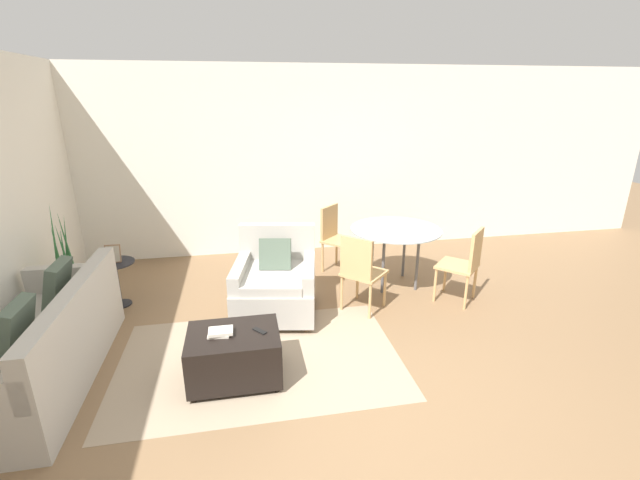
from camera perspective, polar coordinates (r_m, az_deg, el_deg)
The scene contains 15 objects.
ground_plane at distance 3.76m, azimuth 4.84°, elevation -19.62°, with size 20.00×20.00×0.00m, color brown.
wall_back at distance 6.50m, azimuth -3.24°, elevation 10.35°, with size 12.00×0.06×2.75m.
area_rug at distance 4.16m, azimuth -7.94°, elevation -15.40°, with size 2.56×1.68×0.01m.
couch at distance 4.40m, azimuth -33.15°, elevation -12.12°, with size 0.89×2.02×0.90m.
armchair at distance 4.79m, azimuth -5.95°, elevation -5.72°, with size 1.02×1.08×0.92m.
ottoman at distance 3.82m, azimuth -11.35°, elevation -14.73°, with size 0.77×0.56×0.44m.
book_stack at distance 3.70m, azimuth -13.18°, elevation -11.89°, with size 0.21×0.14×0.05m.
tv_remote_primary at distance 3.71m, azimuth -8.05°, elevation -11.89°, with size 0.12×0.13×0.01m.
potted_plant at distance 5.67m, azimuth -30.29°, elevation -5.39°, with size 0.35×0.35×1.23m.
side_table at distance 5.42m, azimuth -25.50°, elevation -4.23°, with size 0.43×0.43×0.54m.
picture_frame at distance 5.33m, azimuth -25.89°, elevation -1.67°, with size 0.17×0.07×0.20m.
dining_table at distance 5.42m, azimuth 10.03°, elevation 0.67°, with size 1.13×1.13×0.75m.
dining_chair_near_left at distance 4.72m, azimuth 5.41°, elevation -3.83°, with size 0.59×0.59×0.90m.
dining_chair_near_right at distance 5.20m, azimuth 18.83°, elevation -2.65°, with size 0.59×0.59×0.90m.
dining_chair_far_left at distance 5.86m, azimuth 2.07°, elevation 0.81°, with size 0.59×0.59×0.90m.
Camera 1 is at (-0.84, -2.82, 2.33)m, focal length 24.00 mm.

